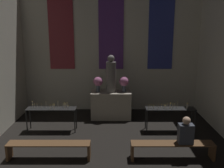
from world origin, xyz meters
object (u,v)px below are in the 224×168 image
at_px(candle_rack_left, 53,111).
at_px(candle_rack_right, 171,111).
at_px(flower_vase_right, 125,82).
at_px(pew_back_right, 173,147).
at_px(statue, 112,75).
at_px(altar, 112,105).
at_px(person_seated, 187,132).
at_px(pew_back_left, 50,147).
at_px(flower_vase_left, 99,82).

xyz_separation_m(candle_rack_left, candle_rack_right, (3.78, -0.00, 0.00)).
height_order(flower_vase_right, pew_back_right, flower_vase_right).
height_order(statue, candle_rack_right, statue).
distance_m(candle_rack_right, pew_back_right, 1.85).
height_order(altar, candle_rack_right, altar).
xyz_separation_m(pew_back_right, person_seated, (0.31, 0.00, 0.41)).
relative_size(statue, candle_rack_right, 0.85).
xyz_separation_m(candle_rack_left, pew_back_left, (0.34, -1.79, -0.34)).
height_order(statue, flower_vase_left, statue).
height_order(flower_vase_right, candle_rack_left, flower_vase_right).
xyz_separation_m(flower_vase_right, candle_rack_right, (1.42, -1.19, -0.68)).
bearing_deg(candle_rack_right, flower_vase_right, 140.05).
distance_m(flower_vase_right, candle_rack_left, 2.73).
height_order(pew_back_left, pew_back_right, same).
xyz_separation_m(flower_vase_left, candle_rack_left, (-1.43, -1.19, -0.68)).
distance_m(altar, pew_back_left, 3.36).
relative_size(flower_vase_right, pew_back_left, 0.27).
distance_m(flower_vase_left, person_seated, 3.83).
distance_m(candle_rack_left, pew_back_right, 3.90).
distance_m(altar, pew_back_right, 3.36).
distance_m(flower_vase_right, pew_back_right, 3.33).
bearing_deg(candle_rack_left, candle_rack_right, -0.04).
distance_m(candle_rack_right, person_seated, 1.79).
xyz_separation_m(altar, flower_vase_right, (0.47, 0.00, 0.85)).
height_order(candle_rack_left, pew_back_right, candle_rack_left).
xyz_separation_m(statue, flower_vase_right, (0.47, 0.00, -0.25)).
xyz_separation_m(flower_vase_right, pew_back_left, (-2.02, -2.98, -1.02)).
relative_size(candle_rack_right, person_seated, 2.27).
bearing_deg(flower_vase_left, candle_rack_left, -140.23).
bearing_deg(candle_rack_left, altar, 32.10).
distance_m(flower_vase_left, flower_vase_right, 0.93).
bearing_deg(statue, flower_vase_right, 0.00).
relative_size(altar, pew_back_left, 0.69).
xyz_separation_m(flower_vase_left, candle_rack_right, (2.35, -1.19, -0.68)).
bearing_deg(person_seated, candle_rack_right, 89.20).
xyz_separation_m(altar, pew_back_right, (1.55, -2.98, -0.17)).
bearing_deg(candle_rack_left, pew_back_right, -27.48).
xyz_separation_m(statue, flower_vase_left, (-0.47, 0.00, -0.25)).
height_order(altar, flower_vase_right, flower_vase_right).
xyz_separation_m(flower_vase_left, pew_back_right, (2.02, -2.98, -1.02)).
height_order(statue, pew_back_left, statue).
xyz_separation_m(candle_rack_right, pew_back_right, (-0.34, -1.79, -0.34)).
xyz_separation_m(statue, candle_rack_right, (1.89, -1.19, -0.93)).
relative_size(pew_back_left, pew_back_right, 1.00).
relative_size(altar, statue, 1.08).
height_order(candle_rack_left, pew_back_left, candle_rack_left).
relative_size(pew_back_right, person_seated, 3.00).
xyz_separation_m(altar, pew_back_left, (-1.55, -2.98, -0.17)).
bearing_deg(altar, pew_back_left, -117.51).
height_order(flower_vase_left, pew_back_left, flower_vase_left).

